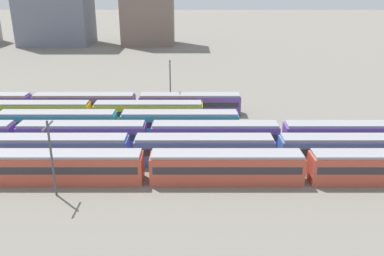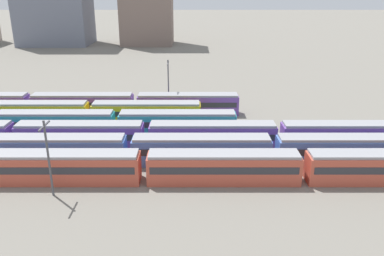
{
  "view_description": "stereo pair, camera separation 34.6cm",
  "coord_description": "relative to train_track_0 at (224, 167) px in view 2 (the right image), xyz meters",
  "views": [
    {
      "loc": [
        33.77,
        -42.64,
        22.46
      ],
      "look_at": [
        34.03,
        13.0,
        2.04
      ],
      "focal_mm": 37.3,
      "sensor_mm": 36.0,
      "label": 1
    },
    {
      "loc": [
        34.11,
        -42.64,
        22.46
      ],
      "look_at": [
        34.03,
        13.0,
        2.04
      ],
      "focal_mm": 37.3,
      "sensor_mm": 36.0,
      "label": 2
    }
  ],
  "objects": [
    {
      "name": "train_track_0",
      "position": [
        0.0,
        0.0,
        0.0
      ],
      "size": [
        93.6,
        3.06,
        3.75
      ],
      "color": "#BC4C38",
      "rests_on": "ground_plane"
    },
    {
      "name": "train_track_1",
      "position": [
        6.94,
        5.2,
        0.0
      ],
      "size": [
        112.5,
        3.06,
        3.75
      ],
      "color": "#4C70BC",
      "rests_on": "ground_plane"
    },
    {
      "name": "train_track_2",
      "position": [
        -10.24,
        10.4,
        0.0
      ],
      "size": [
        74.7,
        3.06,
        3.75
      ],
      "color": "#6B429E",
      "rests_on": "ground_plane"
    },
    {
      "name": "train_track_3",
      "position": [
        -24.86,
        15.6,
        -0.0
      ],
      "size": [
        55.8,
        3.06,
        3.75
      ],
      "color": "teal",
      "rests_on": "ground_plane"
    },
    {
      "name": "train_track_4",
      "position": [
        -30.22,
        20.8,
        -0.0
      ],
      "size": [
        55.8,
        3.06,
        3.75
      ],
      "color": "yellow",
      "rests_on": "ground_plane"
    },
    {
      "name": "train_track_5",
      "position": [
        -23.35,
        26.0,
        -0.0
      ],
      "size": [
        55.8,
        3.06,
        3.75
      ],
      "color": "#6B429E",
      "rests_on": "ground_plane"
    },
    {
      "name": "catenary_pole_1",
      "position": [
        -8.08,
        28.96,
        3.26
      ],
      "size": [
        0.24,
        3.2,
        9.26
      ],
      "color": "#4C4C51",
      "rests_on": "ground_plane"
    },
    {
      "name": "catenary_pole_2",
      "position": [
        -19.27,
        -3.3,
        3.05
      ],
      "size": [
        0.24,
        3.2,
        8.85
      ],
      "color": "#4C4C51",
      "rests_on": "ground_plane"
    }
  ]
}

